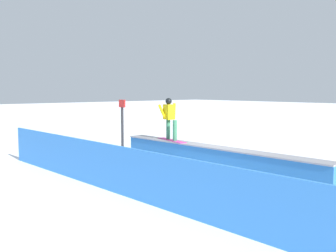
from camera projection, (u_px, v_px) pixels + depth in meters
The scene contains 5 objects.
ground_plane at pixel (213, 170), 11.75m from camera, with size 120.00×120.00×0.00m, color white.
grind_box at pixel (213, 159), 11.72m from camera, with size 7.65×0.80×0.75m.
snowboarder at pixel (169, 117), 13.08m from camera, with size 1.58×0.60×1.44m.
safety_fence at pixel (111, 168), 9.28m from camera, with size 11.26×0.06×1.16m, color #3886E8.
trail_marker at pixel (122, 125), 14.96m from camera, with size 0.40×0.10×2.09m.
Camera 1 is at (-7.79, 8.66, 2.47)m, focal length 40.85 mm.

